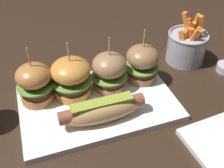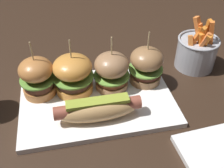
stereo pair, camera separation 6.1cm
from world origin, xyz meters
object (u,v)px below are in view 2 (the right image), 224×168
(hot_dog, at_px, (98,109))
(slider_far_right, at_px, (146,65))
(platter_main, at_px, (97,101))
(slider_center_right, at_px, (112,71))
(slider_center_left, at_px, (73,74))
(fries_bucket, at_px, (197,51))
(slider_far_left, at_px, (37,77))

(hot_dog, xyz_separation_m, slider_far_right, (0.14, 0.11, 0.02))
(platter_main, xyz_separation_m, slider_far_right, (0.13, 0.05, 0.05))
(platter_main, distance_m, slider_center_right, 0.08)
(platter_main, relative_size, slider_center_left, 2.54)
(slider_center_right, xyz_separation_m, fries_bucket, (0.25, 0.06, -0.01))
(platter_main, bearing_deg, hot_dog, -96.71)
(platter_main, distance_m, slider_center_left, 0.09)
(hot_dog, xyz_separation_m, slider_center_left, (-0.04, 0.10, 0.02))
(slider_center_right, relative_size, fries_bucket, 0.97)
(hot_dog, relative_size, slider_center_right, 1.34)
(slider_center_right, xyz_separation_m, slider_far_right, (0.09, 0.01, -0.00))
(hot_dog, distance_m, slider_far_left, 0.17)
(slider_far_right, height_order, fries_bucket, slider_far_right)
(slider_far_left, height_order, slider_center_right, slider_far_left)
(slider_center_right, bearing_deg, fries_bucket, 13.13)
(hot_dog, height_order, fries_bucket, fries_bucket)
(fries_bucket, bearing_deg, hot_dog, -152.07)
(platter_main, relative_size, slider_center_right, 2.57)
(slider_far_left, xyz_separation_m, fries_bucket, (0.42, 0.05, -0.02))
(slider_far_left, height_order, fries_bucket, slider_far_left)
(slider_center_right, distance_m, slider_far_right, 0.09)
(hot_dog, relative_size, slider_far_right, 1.34)
(slider_center_left, relative_size, slider_center_right, 1.01)
(platter_main, height_order, slider_center_left, slider_center_left)
(slider_center_right, distance_m, fries_bucket, 0.25)
(hot_dog, bearing_deg, fries_bucket, 27.93)
(hot_dog, relative_size, slider_center_left, 1.32)
(slider_center_left, bearing_deg, fries_bucket, 9.04)
(platter_main, height_order, slider_far_right, slider_far_right)
(slider_far_left, bearing_deg, fries_bucket, 6.45)
(hot_dog, distance_m, slider_center_left, 0.11)
(hot_dog, height_order, slider_far_left, slider_far_left)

